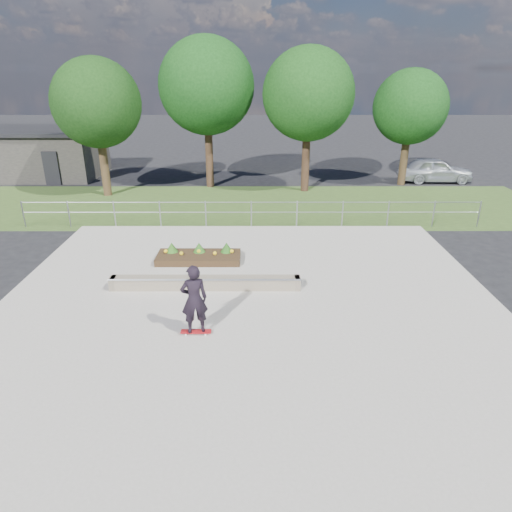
# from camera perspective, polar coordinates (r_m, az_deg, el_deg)

# --- Properties ---
(ground) EXTENTS (120.00, 120.00, 0.00)m
(ground) POSITION_cam_1_polar(r_m,az_deg,el_deg) (13.37, -0.86, -6.82)
(ground) COLOR black
(ground) RESTS_ON ground
(grass_verge) EXTENTS (30.00, 8.00, 0.02)m
(grass_verge) POSITION_cam_1_polar(r_m,az_deg,el_deg) (23.59, -0.51, 6.37)
(grass_verge) COLOR #30471C
(grass_verge) RESTS_ON ground
(concrete_slab) EXTENTS (15.00, 15.00, 0.06)m
(concrete_slab) POSITION_cam_1_polar(r_m,az_deg,el_deg) (13.36, -0.86, -6.71)
(concrete_slab) COLOR gray
(concrete_slab) RESTS_ON ground
(fence) EXTENTS (20.06, 0.06, 1.20)m
(fence) POSITION_cam_1_polar(r_m,az_deg,el_deg) (20.02, -0.59, 5.69)
(fence) COLOR gray
(fence) RESTS_ON ground
(building) EXTENTS (8.40, 5.40, 3.00)m
(building) POSITION_cam_1_polar(r_m,az_deg,el_deg) (33.26, -25.87, 11.57)
(building) COLOR #2D2B28
(building) RESTS_ON ground
(tree_far_left) EXTENTS (4.55, 4.55, 7.15)m
(tree_far_left) POSITION_cam_1_polar(r_m,az_deg,el_deg) (26.04, -19.31, 17.56)
(tree_far_left) COLOR #372516
(tree_far_left) RESTS_ON ground
(tree_mid_left) EXTENTS (5.25, 5.25, 8.25)m
(tree_mid_left) POSITION_cam_1_polar(r_m,az_deg,el_deg) (26.82, -6.20, 20.33)
(tree_mid_left) COLOR black
(tree_mid_left) RESTS_ON ground
(tree_mid_right) EXTENTS (4.90, 4.90, 7.70)m
(tree_mid_right) POSITION_cam_1_polar(r_m,az_deg,el_deg) (25.85, 6.56, 19.41)
(tree_mid_right) COLOR black
(tree_mid_right) RESTS_ON ground
(tree_far_right) EXTENTS (4.20, 4.20, 6.60)m
(tree_far_right) POSITION_cam_1_polar(r_m,az_deg,el_deg) (28.63, 18.73, 17.20)
(tree_far_right) COLOR #2F2112
(tree_far_right) RESTS_ON ground
(grind_ledge) EXTENTS (6.00, 0.44, 0.43)m
(grind_ledge) POSITION_cam_1_polar(r_m,az_deg,el_deg) (14.49, -6.36, -3.36)
(grind_ledge) COLOR #6C604F
(grind_ledge) RESTS_ON concrete_slab
(planter_bed) EXTENTS (3.00, 1.20, 0.61)m
(planter_bed) POSITION_cam_1_polar(r_m,az_deg,el_deg) (16.66, -7.16, 0.06)
(planter_bed) COLOR black
(planter_bed) RESTS_ON concrete_slab
(skateboarder) EXTENTS (0.80, 0.61, 1.97)m
(skateboarder) POSITION_cam_1_polar(r_m,az_deg,el_deg) (11.77, -7.74, -5.41)
(skateboarder) COLOR silver
(skateboarder) RESTS_ON concrete_slab
(parked_car) EXTENTS (4.40, 1.82, 1.49)m
(parked_car) POSITION_cam_1_polar(r_m,az_deg,el_deg) (30.56, 21.49, 9.98)
(parked_car) COLOR #B3B7BE
(parked_car) RESTS_ON ground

